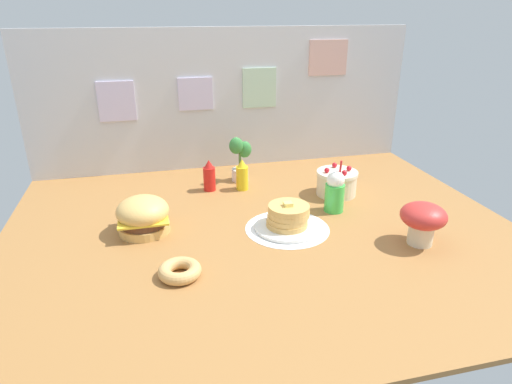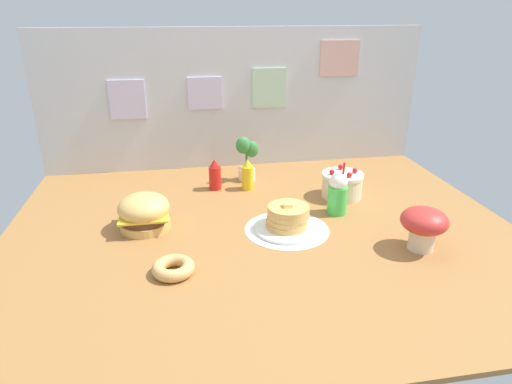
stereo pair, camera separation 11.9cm
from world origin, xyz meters
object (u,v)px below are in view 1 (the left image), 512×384
object	(u,v)px
pancake_stack	(288,218)
donut_pink_glaze	(180,270)
mushroom_stool	(423,219)
potted_plant	(240,157)
burger	(143,216)
cream_soda_cup	(335,192)
mustard_bottle	(242,175)
ketchup_bottle	(209,176)
layer_cake	(337,183)

from	to	relation	value
pancake_stack	donut_pink_glaze	bearing A→B (deg)	-151.60
mushroom_stool	potted_plant	bearing A→B (deg)	122.82
burger	mushroom_stool	bearing A→B (deg)	-18.93
pancake_stack	potted_plant	world-z (taller)	potted_plant
burger	potted_plant	size ratio (longest dim) A/B	0.87
cream_soda_cup	donut_pink_glaze	world-z (taller)	cream_soda_cup
pancake_stack	mushroom_stool	distance (m)	0.56
burger	mushroom_stool	world-z (taller)	mushroom_stool
pancake_stack	mustard_bottle	size ratio (longest dim) A/B	1.70
pancake_stack	ketchup_bottle	distance (m)	0.60
donut_pink_glaze	potted_plant	size ratio (longest dim) A/B	0.61
mustard_bottle	mushroom_stool	bearing A→B (deg)	-51.98
ketchup_bottle	cream_soda_cup	distance (m)	0.68
layer_cake	burger	bearing A→B (deg)	-169.08
pancake_stack	ketchup_bottle	xyz separation A→B (m)	(-0.27, 0.53, 0.03)
layer_cake	mustard_bottle	xyz separation A→B (m)	(-0.46, 0.19, 0.01)
pancake_stack	layer_cake	xyz separation A→B (m)	(0.37, 0.31, 0.01)
pancake_stack	layer_cake	bearing A→B (deg)	40.64
ketchup_bottle	burger	bearing A→B (deg)	-130.52
pancake_stack	donut_pink_glaze	world-z (taller)	pancake_stack
burger	mustard_bottle	size ratio (longest dim) A/B	1.33
potted_plant	burger	bearing A→B (deg)	-136.29
layer_cake	potted_plant	distance (m)	0.56
cream_soda_cup	donut_pink_glaze	size ratio (longest dim) A/B	1.61
layer_cake	pancake_stack	bearing A→B (deg)	-139.36
potted_plant	layer_cake	bearing A→B (deg)	-35.76
pancake_stack	layer_cake	distance (m)	0.48
ketchup_bottle	donut_pink_glaze	size ratio (longest dim) A/B	1.08
pancake_stack	potted_plant	size ratio (longest dim) A/B	1.11
cream_soda_cup	mustard_bottle	bearing A→B (deg)	134.85
potted_plant	mushroom_stool	size ratio (longest dim) A/B	1.39
donut_pink_glaze	mushroom_stool	bearing A→B (deg)	0.64
layer_cake	potted_plant	bearing A→B (deg)	144.24
pancake_stack	mushroom_stool	world-z (taller)	mushroom_stool
cream_soda_cup	mushroom_stool	world-z (taller)	cream_soda_cup
ketchup_bottle	mushroom_stool	bearing A→B (deg)	-45.86
ketchup_bottle	donut_pink_glaze	xyz separation A→B (m)	(-0.23, -0.80, -0.05)
mushroom_stool	donut_pink_glaze	bearing A→B (deg)	-179.36
burger	mustard_bottle	xyz separation A→B (m)	(0.52, 0.38, 0.00)
layer_cake	donut_pink_glaze	distance (m)	1.04
ketchup_bottle	mustard_bottle	size ratio (longest dim) A/B	1.00
layer_cake	mushroom_stool	bearing A→B (deg)	-77.30
burger	layer_cake	size ratio (longest dim) A/B	1.06
burger	pancake_stack	size ratio (longest dim) A/B	0.78
pancake_stack	donut_pink_glaze	distance (m)	0.56
burger	donut_pink_glaze	distance (m)	0.41
burger	donut_pink_glaze	xyz separation A→B (m)	(0.12, -0.39, -0.05)
layer_cake	cream_soda_cup	xyz separation A→B (m)	(-0.09, -0.19, 0.03)
cream_soda_cup	potted_plant	distance (m)	0.62
ketchup_bottle	mustard_bottle	world-z (taller)	same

